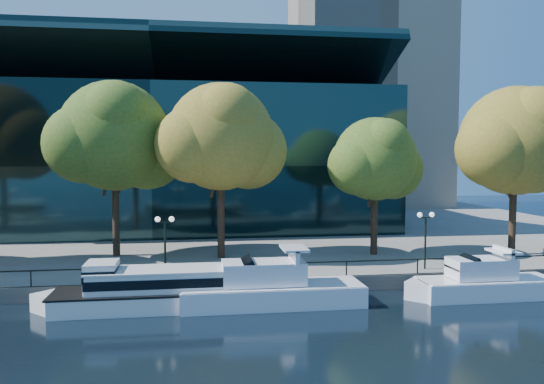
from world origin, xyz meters
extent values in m
plane|color=black|center=(0.00, 0.00, 0.00)|extent=(160.00, 160.00, 0.00)
cube|color=slate|center=(0.00, 36.50, 0.50)|extent=(90.00, 67.00, 1.00)
cube|color=#47443F|center=(0.00, 3.05, 0.50)|extent=(90.00, 0.25, 1.00)
cube|color=black|center=(0.00, 3.25, 1.95)|extent=(88.20, 0.08, 0.08)
cube|color=black|center=(0.00, 3.25, 1.45)|extent=(0.07, 0.07, 0.90)
cube|color=black|center=(-4.00, 32.00, 8.00)|extent=(50.00, 24.00, 16.00)
cube|color=black|center=(-4.00, 28.00, 17.50)|extent=(50.00, 17.14, 7.86)
cube|color=gray|center=(28.00, 55.00, 32.50)|extent=(22.00, 22.00, 65.00)
cube|color=white|center=(-1.28, 0.75, 0.53)|extent=(13.61, 3.31, 1.07)
cube|color=black|center=(-1.28, 0.75, 1.09)|extent=(13.89, 3.37, 0.12)
cube|color=white|center=(-8.09, 0.75, 0.53)|extent=(2.74, 2.74, 1.07)
cube|color=white|center=(-0.79, 0.75, 1.70)|extent=(10.62, 2.71, 1.17)
cube|color=black|center=(-0.79, 0.75, 1.75)|extent=(10.76, 2.78, 0.53)
cube|color=white|center=(-0.79, 0.75, 2.33)|extent=(10.89, 2.84, 0.10)
cube|color=white|center=(-5.36, 0.75, 1.99)|extent=(1.75, 2.31, 1.75)
cube|color=black|center=(-5.36, 0.75, 2.19)|extent=(1.80, 2.38, 0.68)
cube|color=white|center=(4.59, 0.42, 0.62)|extent=(10.94, 3.12, 1.25)
cube|color=white|center=(-0.87, 0.42, 0.62)|extent=(2.39, 2.39, 1.25)
cube|color=white|center=(4.59, 0.42, 1.27)|extent=(10.72, 3.06, 0.08)
cube|color=white|center=(4.05, 0.42, 2.03)|extent=(4.92, 2.34, 1.35)
cube|color=black|center=(2.63, 0.42, 2.14)|extent=(2.15, 2.25, 1.71)
cube|color=white|center=(5.91, 0.42, 3.02)|extent=(0.26, 2.44, 0.83)
cube|color=white|center=(5.91, 0.42, 3.44)|extent=(1.46, 2.44, 0.16)
cube|color=white|center=(18.35, 0.23, 0.58)|extent=(8.77, 2.73, 1.17)
cube|color=white|center=(13.97, 0.23, 0.58)|extent=(2.15, 2.15, 1.17)
cube|color=white|center=(18.35, 0.23, 1.19)|extent=(8.60, 2.67, 0.08)
cube|color=white|center=(17.91, 0.23, 1.90)|extent=(3.95, 2.05, 1.27)
cube|color=black|center=(16.77, 0.23, 2.00)|extent=(1.78, 1.97, 1.47)
cube|color=white|center=(19.41, 0.23, 2.83)|extent=(0.24, 2.13, 0.78)
cube|color=white|center=(19.41, 0.23, 2.92)|extent=(1.36, 2.13, 0.15)
cylinder|color=black|center=(-6.25, 12.76, 4.82)|extent=(0.56, 0.56, 7.64)
cylinder|color=black|center=(-5.75, 12.96, 7.82)|extent=(1.21, 1.83, 3.82)
cylinder|color=black|center=(-6.65, 12.46, 7.55)|extent=(1.11, 1.26, 3.42)
sphere|color=#375119|center=(-6.25, 12.76, 10.55)|extent=(8.69, 8.69, 8.69)
sphere|color=#375119|center=(-3.86, 14.07, 9.47)|extent=(6.52, 6.52, 6.52)
sphere|color=#375119|center=(-8.42, 11.90, 9.90)|extent=(6.08, 6.08, 6.08)
sphere|color=#375119|center=(-5.82, 11.03, 12.07)|extent=(5.21, 5.21, 5.21)
cylinder|color=black|center=(2.02, 10.70, 4.78)|extent=(0.56, 0.56, 7.56)
cylinder|color=black|center=(2.52, 10.90, 7.75)|extent=(1.20, 1.82, 3.78)
cylinder|color=black|center=(1.62, 10.40, 7.48)|extent=(1.10, 1.25, 3.38)
sphere|color=brown|center=(2.02, 10.70, 10.45)|extent=(8.31, 8.31, 8.31)
sphere|color=brown|center=(4.31, 11.95, 9.41)|extent=(6.24, 6.24, 6.24)
sphere|color=brown|center=(-0.06, 9.87, 9.82)|extent=(5.82, 5.82, 5.82)
sphere|color=brown|center=(2.44, 9.04, 11.90)|extent=(4.99, 4.99, 4.99)
cylinder|color=black|center=(14.35, 10.33, 4.09)|extent=(0.56, 0.56, 6.18)
cylinder|color=black|center=(14.85, 10.53, 6.52)|extent=(1.04, 1.55, 3.11)
cylinder|color=black|center=(13.95, 10.03, 6.30)|extent=(0.96, 1.08, 2.78)
sphere|color=#375119|center=(14.35, 10.33, 8.72)|extent=(6.68, 6.68, 6.68)
sphere|color=#375119|center=(16.19, 11.33, 7.89)|extent=(5.01, 5.01, 5.01)
sphere|color=#375119|center=(12.68, 9.66, 8.22)|extent=(4.68, 4.68, 4.68)
sphere|color=#375119|center=(14.69, 8.99, 9.89)|extent=(4.01, 4.01, 4.01)
cylinder|color=black|center=(25.42, 8.70, 4.67)|extent=(0.56, 0.56, 7.34)
cylinder|color=black|center=(25.92, 8.90, 7.55)|extent=(1.17, 1.77, 3.67)
cylinder|color=black|center=(25.02, 8.40, 7.29)|extent=(1.08, 1.22, 3.28)
sphere|color=brown|center=(25.42, 8.70, 10.17)|extent=(8.70, 8.70, 8.70)
sphere|color=brown|center=(27.81, 10.01, 9.09)|extent=(6.53, 6.53, 6.53)
sphere|color=brown|center=(23.24, 7.83, 9.52)|extent=(6.09, 6.09, 6.09)
sphere|color=brown|center=(25.85, 6.96, 11.70)|extent=(5.22, 5.22, 5.22)
cylinder|color=black|center=(-1.96, 4.50, 2.80)|extent=(0.14, 0.14, 3.60)
cube|color=black|center=(-1.96, 4.50, 4.65)|extent=(0.90, 0.06, 0.06)
sphere|color=white|center=(-2.41, 4.50, 4.85)|extent=(0.36, 0.36, 0.36)
sphere|color=white|center=(-1.51, 4.50, 4.85)|extent=(0.36, 0.36, 0.36)
cylinder|color=black|center=(16.10, 4.50, 2.80)|extent=(0.14, 0.14, 3.60)
cube|color=black|center=(16.10, 4.50, 4.65)|extent=(0.90, 0.06, 0.06)
sphere|color=white|center=(15.65, 4.50, 4.85)|extent=(0.36, 0.36, 0.36)
sphere|color=white|center=(16.55, 4.50, 4.85)|extent=(0.36, 0.36, 0.36)
camera|label=1|loc=(0.07, -30.60, 9.04)|focal=35.00mm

